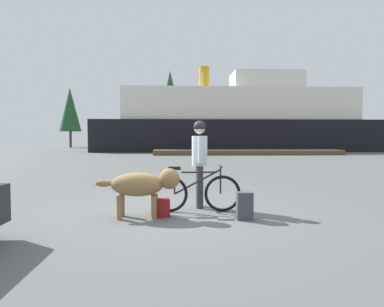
{
  "coord_description": "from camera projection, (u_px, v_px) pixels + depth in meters",
  "views": [
    {
      "loc": [
        0.01,
        -6.66,
        1.46
      ],
      "look_at": [
        0.39,
        1.8,
        1.06
      ],
      "focal_mm": 32.34,
      "sensor_mm": 36.0,
      "label": 1
    }
  ],
  "objects": [
    {
      "name": "pine_tree_far_right",
      "position": [
        314.0,
        110.0,
        52.45
      ],
      "size": [
        4.11,
        4.11,
        8.72
      ],
      "color": "#4C331E",
      "rests_on": "ground_plane"
    },
    {
      "name": "bicycle",
      "position": [
        195.0,
        192.0,
        6.72
      ],
      "size": [
        1.75,
        0.44,
        0.91
      ],
      "color": "black",
      "rests_on": "ground_plane"
    },
    {
      "name": "person_cyclist",
      "position": [
        200.0,
        155.0,
        7.12
      ],
      "size": [
        0.32,
        0.53,
        1.8
      ],
      "color": "#333338",
      "rests_on": "ground_plane"
    },
    {
      "name": "ground_plane",
      "position": [
        176.0,
        212.0,
        6.72
      ],
      "size": [
        160.0,
        160.0,
        0.0
      ],
      "primitive_type": "plane",
      "color": "#595B5B"
    },
    {
      "name": "sailboat_moored",
      "position": [
        203.0,
        147.0,
        35.35
      ],
      "size": [
        8.17,
        2.29,
        8.09
      ],
      "color": "navy",
      "rests_on": "ground_plane"
    },
    {
      "name": "dog",
      "position": [
        143.0,
        185.0,
        6.23
      ],
      "size": [
        1.52,
        0.5,
        0.89
      ],
      "color": "olive",
      "rests_on": "ground_plane"
    },
    {
      "name": "pine_tree_far_left",
      "position": [
        70.0,
        110.0,
        48.3
      ],
      "size": [
        2.97,
        2.97,
        8.38
      ],
      "color": "#4C331E",
      "rests_on": "ground_plane"
    },
    {
      "name": "backpack",
      "position": [
        245.0,
        206.0,
        6.11
      ],
      "size": [
        0.28,
        0.2,
        0.49
      ],
      "primitive_type": "cube",
      "rotation": [
        0.0,
        0.0,
        0.0
      ],
      "color": "#3F3F4C",
      "rests_on": "ground_plane"
    },
    {
      "name": "handbag_pannier",
      "position": [
        161.0,
        208.0,
        6.3
      ],
      "size": [
        0.34,
        0.22,
        0.33
      ],
      "primitive_type": "cube",
      "rotation": [
        0.0,
        0.0,
        0.12
      ],
      "color": "maroon",
      "rests_on": "ground_plane"
    },
    {
      "name": "pine_tree_center",
      "position": [
        170.0,
        102.0,
        49.9
      ],
      "size": [
        4.33,
        4.33,
        11.04
      ],
      "color": "#4C331E",
      "rests_on": "ground_plane"
    },
    {
      "name": "ferry_boat",
      "position": [
        239.0,
        122.0,
        36.28
      ],
      "size": [
        29.41,
        7.08,
        8.76
      ],
      "color": "black",
      "rests_on": "ground_plane"
    },
    {
      "name": "dock_pier",
      "position": [
        247.0,
        152.0,
        28.76
      ],
      "size": [
        15.51,
        2.41,
        0.4
      ],
      "primitive_type": "cube",
      "color": "brown",
      "rests_on": "ground_plane"
    }
  ]
}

